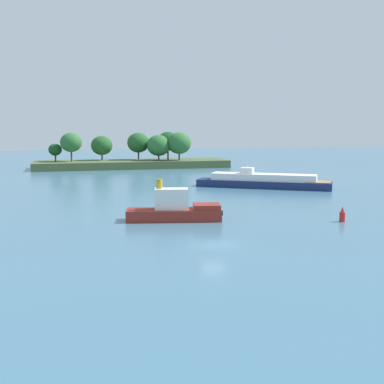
% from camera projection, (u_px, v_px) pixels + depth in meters
% --- Properties ---
extents(ground_plane, '(400.00, 400.00, 0.00)m').
position_uv_depth(ground_plane, '(213.00, 245.00, 48.90)').
color(ground_plane, teal).
extents(treeline_island, '(53.74, 13.89, 10.04)m').
position_uv_depth(treeline_island, '(135.00, 154.00, 137.86)').
color(treeline_island, '#4C6038').
rests_on(treeline_island, ground).
extents(tugboat, '(12.21, 5.38, 5.24)m').
position_uv_depth(tugboat, '(175.00, 210.00, 61.28)').
color(tugboat, maroon).
rests_on(tugboat, ground).
extents(white_riverboat, '(24.29, 17.13, 5.15)m').
position_uv_depth(white_riverboat, '(264.00, 181.00, 93.76)').
color(white_riverboat, navy).
rests_on(white_riverboat, ground).
extents(channel_buoy_red, '(0.70, 0.70, 1.90)m').
position_uv_depth(channel_buoy_red, '(342.00, 215.00, 60.52)').
color(channel_buoy_red, red).
rests_on(channel_buoy_red, ground).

